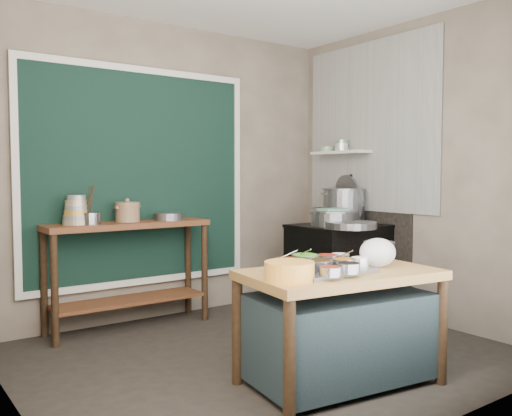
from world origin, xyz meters
TOP-DOWN VIEW (x-y plane):
  - floor at (0.00, 0.00)m, footprint 3.50×3.00m
  - back_wall at (0.00, 1.51)m, footprint 3.50×0.02m
  - left_wall at (-1.76, 0.00)m, footprint 0.02×3.00m
  - right_wall at (1.76, 0.00)m, footprint 0.02×3.00m
  - curtain_panel at (-0.35, 1.47)m, footprint 2.10×0.02m
  - curtain_frame at (-0.35, 1.46)m, footprint 2.22×0.03m
  - tile_panel at (1.74, 0.55)m, footprint 0.02×1.70m
  - soot_patch at (1.74, 0.65)m, footprint 0.01×1.30m
  - wall_shelf at (1.63, 0.85)m, footprint 0.22×0.70m
  - prep_table at (0.05, -0.75)m, footprint 1.33×0.88m
  - back_counter at (-0.55, 1.28)m, footprint 1.45×0.40m
  - stove_block at (1.35, 0.55)m, footprint 0.90×0.68m
  - stove_top at (1.35, 0.55)m, footprint 0.92×0.69m
  - condiment_tray at (-0.09, -0.75)m, footprint 0.58×0.42m
  - condiment_bowls at (-0.10, -0.74)m, footprint 0.63×0.51m
  - yellow_basin at (-0.44, -0.82)m, footprint 0.37×0.37m
  - saucepan at (0.62, -0.58)m, footprint 0.30×0.30m
  - plastic_bag_a at (0.34, -0.81)m, footprint 0.32×0.29m
  - plastic_bag_b at (0.44, -0.70)m, footprint 0.28×0.26m
  - bowl_stack at (-1.00, 1.29)m, footprint 0.22×0.22m
  - utensil_cup at (-0.89, 1.24)m, footprint 0.21×0.21m
  - ceramic_crock at (-0.54, 1.31)m, footprint 0.29×0.29m
  - wide_bowl at (-0.17, 1.25)m, footprint 0.35×0.35m
  - stock_pot at (1.53, 0.69)m, footprint 0.57×0.57m
  - pot_lid at (1.56, 0.64)m, footprint 0.24×0.51m
  - steamer at (1.18, 0.49)m, footprint 0.60×0.60m
  - green_cloth at (1.18, 0.49)m, footprint 0.28×0.24m
  - shallow_pan at (1.14, 0.22)m, footprint 0.61×0.61m
  - shelf_bowl_stack at (1.63, 0.83)m, footprint 0.14×0.14m
  - shelf_bowl_green at (1.63, 1.05)m, footprint 0.18×0.18m

SIDE VIEW (x-z plane):
  - floor at x=0.00m, z-range -0.02..0.00m
  - prep_table at x=0.05m, z-range 0.00..0.75m
  - stove_block at x=1.35m, z-range 0.00..0.85m
  - back_counter at x=-0.55m, z-range 0.00..0.95m
  - soot_patch at x=1.74m, z-range 0.05..1.35m
  - condiment_tray at x=-0.09m, z-range 0.75..0.78m
  - yellow_basin at x=-0.44m, z-range 0.75..0.86m
  - condiment_bowls at x=-0.10m, z-range 0.77..0.84m
  - saucepan at x=0.62m, z-range 0.75..0.88m
  - plastic_bag_b at x=0.44m, z-range 0.75..0.92m
  - plastic_bag_a at x=0.34m, z-range 0.75..0.94m
  - stove_top at x=1.35m, z-range 0.85..0.88m
  - shallow_pan at x=1.14m, z-range 0.88..0.94m
  - steamer at x=1.18m, z-range 0.88..1.03m
  - wide_bowl at x=-0.17m, z-range 0.95..1.02m
  - utensil_cup at x=-0.89m, z-range 0.95..1.05m
  - ceramic_crock at x=-0.54m, z-range 0.95..1.11m
  - green_cloth at x=1.18m, z-range 1.03..1.05m
  - stock_pot at x=1.53m, z-range 0.88..1.23m
  - bowl_stack at x=-1.00m, z-range 0.93..1.18m
  - pot_lid at x=1.56m, z-range 0.88..1.37m
  - curtain_panel at x=-0.35m, z-range 0.40..2.30m
  - curtain_frame at x=-0.35m, z-range 0.34..2.36m
  - back_wall at x=0.00m, z-range 0.00..2.80m
  - left_wall at x=-1.76m, z-range 0.00..2.80m
  - right_wall at x=1.76m, z-range 0.00..2.80m
  - wall_shelf at x=1.63m, z-range 1.59..1.61m
  - shelf_bowl_green at x=1.63m, z-range 1.61..1.67m
  - shelf_bowl_stack at x=1.63m, z-range 1.61..1.73m
  - tile_panel at x=1.74m, z-range 1.00..2.70m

